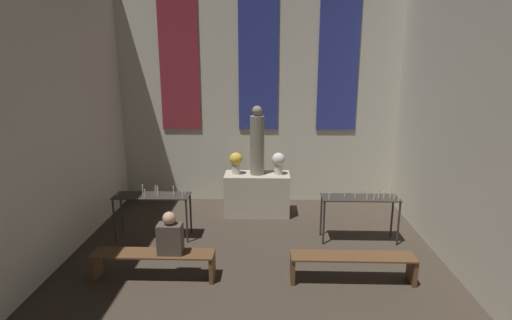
# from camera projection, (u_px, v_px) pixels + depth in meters

# --- Properties ---
(wall_back) EXTENTS (6.46, 0.16, 5.30)m
(wall_back) POSITION_uv_depth(u_px,v_px,m) (258.00, 85.00, 8.90)
(wall_back) COLOR beige
(wall_back) RESTS_ON ground_plane
(altar) EXTENTS (1.36, 0.62, 0.89)m
(altar) POSITION_uv_depth(u_px,v_px,m) (257.00, 194.00, 8.50)
(altar) COLOR #BCB29E
(altar) RESTS_ON ground_plane
(statue) EXTENTS (0.30, 0.30, 1.43)m
(statue) POSITION_uv_depth(u_px,v_px,m) (257.00, 143.00, 8.23)
(statue) COLOR gray
(statue) RESTS_ON altar
(flower_vase_left) EXTENTS (0.27, 0.27, 0.46)m
(flower_vase_left) POSITION_uv_depth(u_px,v_px,m) (236.00, 161.00, 8.34)
(flower_vase_left) COLOR beige
(flower_vase_left) RESTS_ON altar
(flower_vase_right) EXTENTS (0.27, 0.27, 0.46)m
(flower_vase_right) POSITION_uv_depth(u_px,v_px,m) (278.00, 162.00, 8.31)
(flower_vase_right) COLOR beige
(flower_vase_right) RESTS_ON altar
(candle_rack_left) EXTENTS (1.37, 0.43, 1.03)m
(candle_rack_left) POSITION_uv_depth(u_px,v_px,m) (152.00, 201.00, 7.27)
(candle_rack_left) COLOR #332D28
(candle_rack_left) RESTS_ON ground_plane
(candle_rack_right) EXTENTS (1.37, 0.43, 1.03)m
(candle_rack_right) POSITION_uv_depth(u_px,v_px,m) (360.00, 203.00, 7.16)
(candle_rack_right) COLOR #332D28
(candle_rack_right) RESTS_ON ground_plane
(pew_back_left) EXTENTS (1.82, 0.36, 0.42)m
(pew_back_left) POSITION_uv_depth(u_px,v_px,m) (154.00, 260.00, 5.98)
(pew_back_left) COLOR brown
(pew_back_left) RESTS_ON ground_plane
(pew_back_right) EXTENTS (1.82, 0.36, 0.42)m
(pew_back_right) POSITION_uv_depth(u_px,v_px,m) (352.00, 263.00, 5.89)
(pew_back_right) COLOR brown
(pew_back_right) RESTS_ON ground_plane
(person_seated) EXTENTS (0.36, 0.24, 0.65)m
(person_seated) POSITION_uv_depth(u_px,v_px,m) (170.00, 236.00, 5.87)
(person_seated) COLOR #4C4238
(person_seated) RESTS_ON pew_back_left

